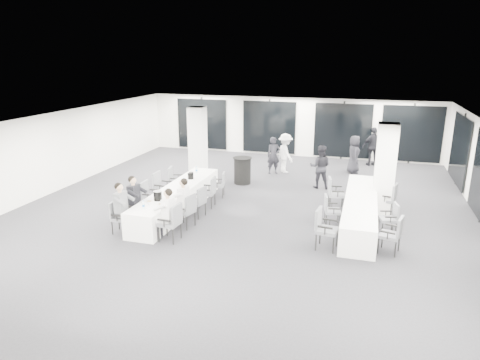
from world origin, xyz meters
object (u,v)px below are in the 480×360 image
Objects in this scene: chair_side_right_mid at (391,216)px; standing_guest_b at (320,164)px; standing_guest_d at (373,144)px; banquet_table_side at (360,210)px; chair_main_right_near at (172,220)px; banquet_table_main at (178,199)px; chair_side_right_near at (394,233)px; chair_side_left_mid at (330,208)px; standing_guest_c at (285,151)px; cocktail_table at (242,170)px; chair_side_left_far at (334,191)px; chair_main_left_fourth at (161,186)px; ice_bucket_far at (191,176)px; standing_guest_h at (382,172)px; chair_main_right_fourth at (209,190)px; chair_main_left_near at (118,215)px; chair_side_left_near at (324,226)px; chair_main_left_far at (174,179)px; chair_main_left_mid at (149,194)px; chair_main_left_second at (132,206)px; standing_guest_e at (354,152)px; chair_main_right_mid at (198,200)px; chair_main_right_far at (220,183)px; chair_main_right_second at (187,209)px; standing_guest_a at (274,153)px; chair_side_right_far at (390,197)px; ice_bucket_near at (158,196)px; standing_guest_g at (192,137)px.

chair_side_right_mid is 4.39m from standing_guest_b.
banquet_table_side is at bearing 64.39° from standing_guest_d.
standing_guest_b reaches higher than chair_main_right_near.
chair_side_right_near is at bearing -11.10° from banquet_table_main.
standing_guest_c is at bearing -168.07° from chair_side_left_mid.
banquet_table_main is at bearing 93.52° from chair_side_right_near.
cocktail_table is at bearing 1.46° from chair_main_right_near.
chair_main_left_fourth is at bearing -89.82° from chair_side_left_far.
cocktail_table is 3.50m from chair_main_left_fourth.
ice_bucket_far is (0.01, 1.06, 0.49)m from banquet_table_main.
standing_guest_h is at bearing -10.82° from chair_side_right_mid.
standing_guest_h reaches higher than chair_main_right_fourth.
chair_side_left_near reaches higher than chair_main_left_near.
chair_side_left_far reaches higher than chair_main_left_far.
chair_main_right_fourth reaches higher than chair_main_left_mid.
chair_main_right_near is (1.67, -0.81, 0.05)m from chair_main_left_second.
ice_bucket_far is (0.85, 1.36, 0.31)m from chair_main_left_mid.
standing_guest_c is (3.19, 5.83, 0.37)m from chair_main_left_mid.
chair_main_left_fourth is 5.93m from standing_guest_c.
standing_guest_e is 1.03× the size of standing_guest_h.
chair_main_right_mid is 3.89m from chair_side_left_mid.
chair_main_right_far is (-0.01, 2.00, -0.05)m from chair_main_right_mid.
chair_main_right_near reaches higher than chair_main_left_second.
chair_main_right_second reaches higher than chair_main_left_second.
chair_main_left_fourth is at bearing 24.08° from standing_guest_d.
ice_bucket_far reaches higher than chair_main_right_far.
chair_main_left_far is at bearing -159.65° from standing_guest_a.
chair_main_left_fourth reaches higher than chair_main_right_second.
standing_guest_b is at bearing 62.50° from chair_side_right_far.
standing_guest_c is at bearing 95.13° from standing_guest_e.
standing_guest_c is at bearing 59.99° from chair_side_right_far.
chair_main_right_near reaches higher than ice_bucket_far.
chair_main_right_fourth is (0.01, 0.93, 0.02)m from chair_main_right_mid.
ice_bucket_near is (-6.37, -1.28, 0.40)m from chair_side_right_mid.
chair_main_right_mid reaches higher than banquet_table_main.
ice_bucket_near is (-1.13, -4.69, 0.37)m from cocktail_table.
chair_main_left_near is 0.49× the size of standing_guest_c.
chair_main_left_fourth is 1.06× the size of chair_side_right_far.
standing_guest_h is (6.95, 5.42, 0.35)m from chair_main_left_near.
chair_main_right_second is at bearing 104.84° from chair_main_left_second.
chair_side_left_mid is at bearing 16.48° from ice_bucket_near.
chair_main_left_fourth reaches higher than chair_main_right_mid.
standing_guest_g is (-7.24, 7.12, 0.42)m from chair_side_left_mid.
chair_main_left_fourth is 3.80× the size of ice_bucket_near.
ice_bucket_far is at bearing 116.34° from chair_main_right_far.
standing_guest_a is at bearing -1.29° from standing_guest_g.
standing_guest_d reaches higher than chair_main_right_mid.
chair_side_left_near is at bearing -94.12° from chair_main_right_mid.
standing_guest_b is 2.16m from standing_guest_h.
ice_bucket_far reaches higher than chair_side_right_mid.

